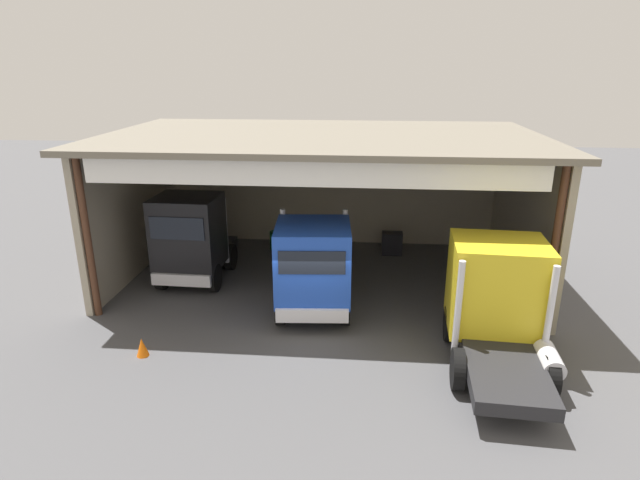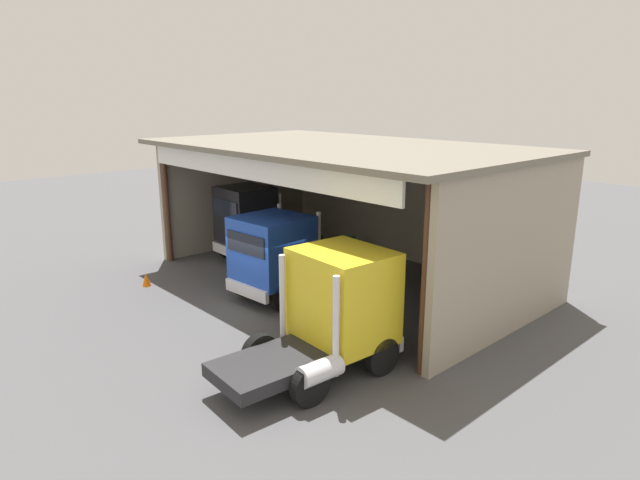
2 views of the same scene
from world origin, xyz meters
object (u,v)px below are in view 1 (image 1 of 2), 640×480
object	(u,v)px
tool_cart	(392,243)
traffic_cone	(142,347)
truck_blue_right_bay	(313,266)
truck_black_center_left_bay	(191,238)
oil_drum	(276,240)
truck_yellow_yard_outside	(498,301)

from	to	relation	value
tool_cart	traffic_cone	bearing A→B (deg)	-129.35
truck_blue_right_bay	truck_black_center_left_bay	bearing A→B (deg)	-28.43
truck_black_center_left_bay	truck_blue_right_bay	size ratio (longest dim) A/B	0.89
oil_drum	tool_cart	xyz separation A→B (m)	(5.25, -0.16, 0.07)
truck_yellow_yard_outside	tool_cart	distance (m)	8.91
truck_yellow_yard_outside	oil_drum	xyz separation A→B (m)	(-7.80, 8.61, -1.35)
truck_black_center_left_bay	traffic_cone	distance (m)	5.62
tool_cart	truck_black_center_left_bay	bearing A→B (deg)	-153.46
truck_black_center_left_bay	tool_cart	world-z (taller)	truck_black_center_left_bay
tool_cart	truck_blue_right_bay	bearing A→B (deg)	-115.82
truck_blue_right_bay	traffic_cone	xyz separation A→B (m)	(-4.68, -3.22, -1.44)
truck_yellow_yard_outside	tool_cart	size ratio (longest dim) A/B	5.34
oil_drum	tool_cart	size ratio (longest dim) A/B	0.86
traffic_cone	tool_cart	bearing A→B (deg)	50.65
oil_drum	tool_cart	distance (m)	5.26
truck_blue_right_bay	truck_yellow_yard_outside	bearing A→B (deg)	152.46
traffic_cone	truck_yellow_yard_outside	bearing A→B (deg)	4.79
truck_black_center_left_bay	oil_drum	distance (m)	4.99
traffic_cone	truck_blue_right_bay	bearing A→B (deg)	34.50
truck_blue_right_bay	traffic_cone	size ratio (longest dim) A/B	9.42
truck_blue_right_bay	oil_drum	distance (m)	6.78
truck_black_center_left_bay	truck_blue_right_bay	xyz separation A→B (m)	(4.86, -2.18, -0.10)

